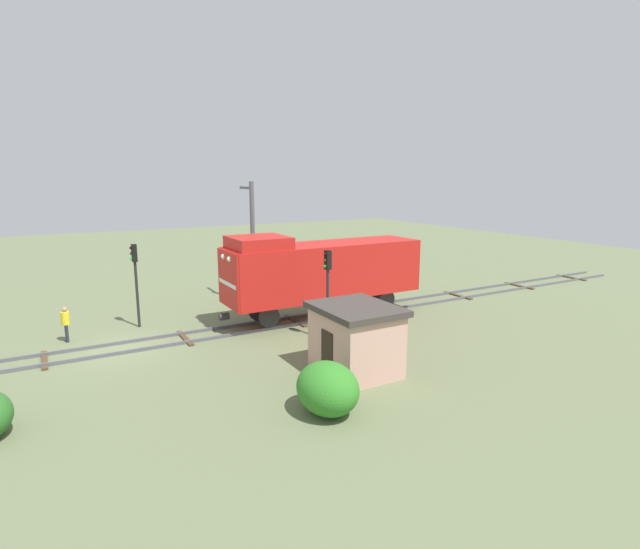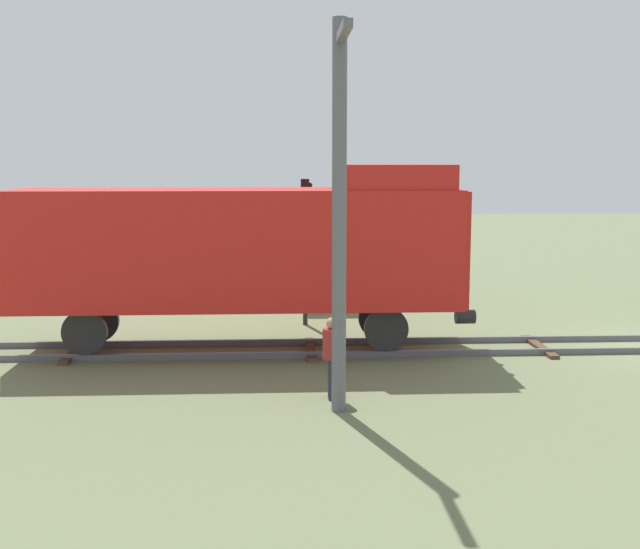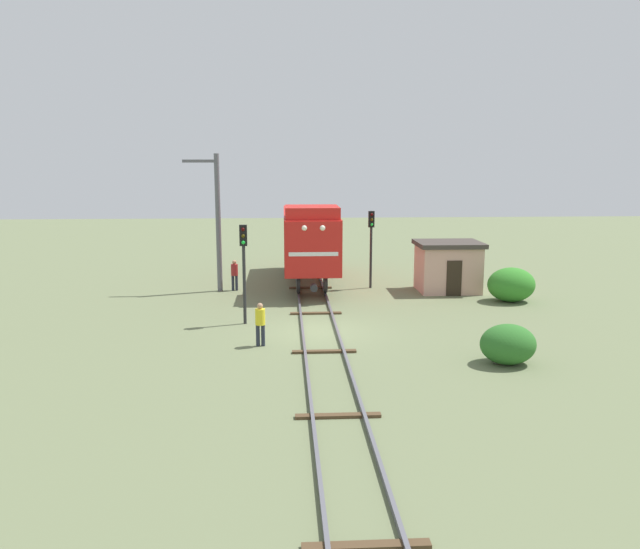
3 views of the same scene
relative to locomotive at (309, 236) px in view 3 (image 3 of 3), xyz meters
The scene contains 11 objects.
ground_plane 10.95m from the locomotive, 90.00° to the right, with size 107.78×107.78×0.00m, color #66704C.
railway_track 10.93m from the locomotive, 90.00° to the right, with size 2.40×71.86×0.16m.
locomotive is the anchor object (origin of this frame).
traffic_signal_near 9.70m from the locomotive, 109.26° to the right, with size 0.32×0.34×4.36m.
traffic_signal_mid 3.77m from the locomotive, 25.21° to the right, with size 0.32×0.34×4.33m.
worker_near_track 12.92m from the locomotive, 100.81° to the right, with size 0.38×0.38×1.70m.
worker_by_signal 4.93m from the locomotive, 155.95° to the right, with size 0.38×0.38×1.70m.
catenary_mast 5.56m from the locomotive, 158.89° to the right, with size 1.94×0.28×7.46m.
relay_hut 8.09m from the locomotive, 19.88° to the right, with size 3.50×2.90×2.74m.
bush_near 11.61m from the locomotive, 28.69° to the right, with size 2.41×1.97×1.75m, color #317E26.
bush_mid 16.66m from the locomotive, 67.39° to the right, with size 1.96×1.61×1.43m, color #2C6A26.
Camera 3 is at (-1.46, -25.30, 7.01)m, focal length 35.00 mm.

